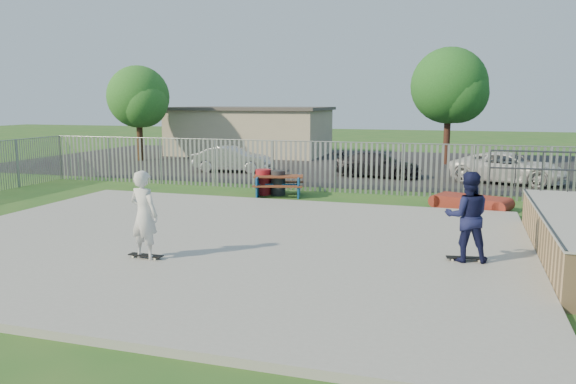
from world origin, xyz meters
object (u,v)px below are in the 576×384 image
(trash_bin_grey, at_px, (278,183))
(skater_white, at_px, (144,215))
(tree_left, at_px, (138,97))
(skater_navy, at_px, (467,217))
(car_dark, at_px, (378,164))
(trash_bin_red, at_px, (263,182))
(picnic_table, at_px, (279,185))
(funbox, at_px, (471,203))
(car_silver, at_px, (232,159))
(car_white, at_px, (509,168))
(tree_mid, at_px, (449,86))

(trash_bin_grey, distance_m, skater_white, 9.80)
(tree_left, height_order, skater_white, tree_left)
(tree_left, relative_size, skater_navy, 2.91)
(car_dark, bearing_deg, tree_left, 84.15)
(trash_bin_red, relative_size, skater_white, 0.50)
(picnic_table, height_order, funbox, picnic_table)
(trash_bin_red, height_order, skater_navy, skater_navy)
(funbox, bearing_deg, skater_navy, -71.64)
(trash_bin_red, bearing_deg, picnic_table, -7.69)
(car_dark, distance_m, skater_navy, 14.70)
(trash_bin_red, xyz_separation_m, tree_left, (-11.38, 9.60, 3.34))
(car_dark, bearing_deg, car_silver, 98.59)
(car_white, bearing_deg, trash_bin_grey, 139.43)
(car_dark, relative_size, tree_left, 0.72)
(car_dark, height_order, skater_white, skater_white)
(trash_bin_grey, bearing_deg, car_white, 34.13)
(funbox, bearing_deg, tree_mid, 115.01)
(car_silver, relative_size, car_dark, 0.96)
(car_white, bearing_deg, car_dark, 101.66)
(picnic_table, distance_m, tree_mid, 14.93)
(picnic_table, relative_size, trash_bin_grey, 2.30)
(funbox, distance_m, trash_bin_grey, 7.14)
(funbox, bearing_deg, car_silver, 169.33)
(tree_mid, bearing_deg, skater_navy, -87.11)
(car_white, height_order, skater_white, skater_white)
(skater_white, bearing_deg, car_white, -106.74)
(car_white, bearing_deg, picnic_table, 140.53)
(funbox, xyz_separation_m, car_silver, (-11.51, 6.79, 0.45))
(picnic_table, relative_size, skater_white, 1.11)
(car_dark, xyz_separation_m, car_white, (5.77, -0.37, 0.08))
(funbox, height_order, car_dark, car_dark)
(car_silver, height_order, skater_navy, skater_navy)
(picnic_table, xyz_separation_m, car_white, (8.62, 6.09, 0.29))
(car_dark, distance_m, skater_white, 16.29)
(skater_white, bearing_deg, tree_left, -46.01)
(car_white, relative_size, tree_mid, 0.74)
(trash_bin_red, relative_size, tree_mid, 0.15)
(picnic_table, height_order, trash_bin_grey, trash_bin_grey)
(car_white, distance_m, skater_navy, 13.91)
(trash_bin_red, bearing_deg, funbox, -5.26)
(funbox, xyz_separation_m, tree_left, (-19.04, 10.30, 3.61))
(picnic_table, bearing_deg, trash_bin_grey, 100.00)
(car_dark, relative_size, car_white, 0.85)
(funbox, bearing_deg, skater_white, -107.81)
(trash_bin_red, bearing_deg, tree_left, 139.86)
(picnic_table, xyz_separation_m, trash_bin_red, (-0.65, 0.09, 0.09))
(tree_left, bearing_deg, trash_bin_grey, -38.48)
(car_silver, relative_size, skater_white, 2.02)
(skater_navy, bearing_deg, car_dark, -83.69)
(funbox, distance_m, tree_mid, 14.47)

